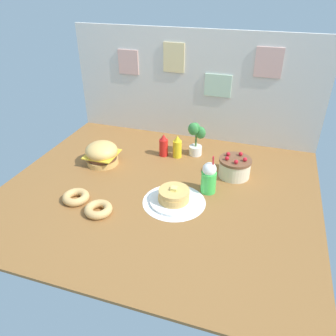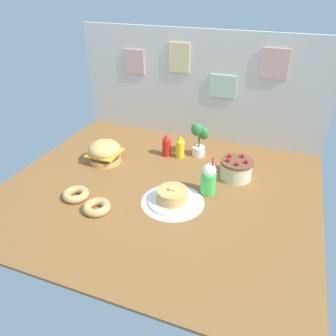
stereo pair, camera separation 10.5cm
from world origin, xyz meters
name	(u,v)px [view 1 (the left image)]	position (x,y,z in m)	size (l,w,h in m)	color
ground_plane	(159,190)	(0.00, 0.00, -0.01)	(2.29, 1.98, 0.02)	brown
back_wall	(194,86)	(0.00, 0.98, 0.50)	(2.29, 0.04, 0.99)	beige
doily_mat	(174,202)	(0.16, -0.11, 0.00)	(0.44, 0.44, 0.00)	white
burger	(102,154)	(-0.58, 0.23, 0.09)	(0.27, 0.27, 0.19)	#DBA859
pancake_stack	(174,197)	(0.15, -0.12, 0.05)	(0.34, 0.34, 0.12)	white
layer_cake	(235,167)	(0.50, 0.36, 0.08)	(0.25, 0.25, 0.18)	beige
ketchup_bottle	(164,146)	(-0.13, 0.52, 0.09)	(0.08, 0.08, 0.20)	red
mustard_bottle	(177,147)	(-0.01, 0.53, 0.09)	(0.08, 0.08, 0.20)	yellow
cream_soda_cup	(209,178)	(0.35, 0.09, 0.12)	(0.11, 0.11, 0.30)	green
donut_pink_glaze	(76,197)	(-0.51, -0.31, 0.03)	(0.19, 0.19, 0.06)	tan
donut_chocolate	(98,209)	(-0.29, -0.38, 0.03)	(0.19, 0.19, 0.06)	tan
potted_plant	(196,137)	(0.13, 0.62, 0.16)	(0.15, 0.12, 0.31)	white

